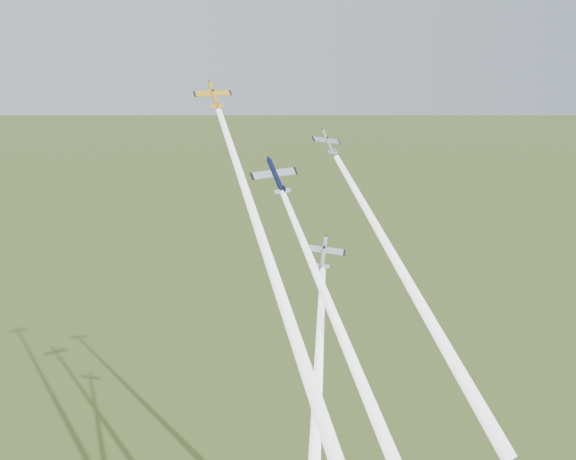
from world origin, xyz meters
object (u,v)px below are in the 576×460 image
object	(u,v)px
plane_navy	(276,176)
plane_silver_low	(324,252)
plane_yellow	(214,95)
plane_silver_right	(328,142)

from	to	relation	value
plane_navy	plane_silver_low	distance (m)	15.34
plane_yellow	plane_silver_low	xyz separation A→B (m)	(15.94, -11.26, -25.77)
plane_silver_low	plane_yellow	bearing A→B (deg)	166.98
plane_yellow	plane_silver_low	bearing A→B (deg)	-43.95
plane_navy	plane_silver_low	xyz separation A→B (m)	(6.55, -6.35, -12.33)
plane_yellow	plane_navy	xyz separation A→B (m)	(9.38, -4.91, -13.44)
plane_navy	plane_silver_right	xyz separation A→B (m)	(10.96, 4.37, 4.62)
plane_yellow	plane_navy	size ratio (longest dim) A/B	0.75
plane_navy	plane_silver_right	world-z (taller)	plane_silver_right
plane_yellow	plane_navy	distance (m)	17.11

